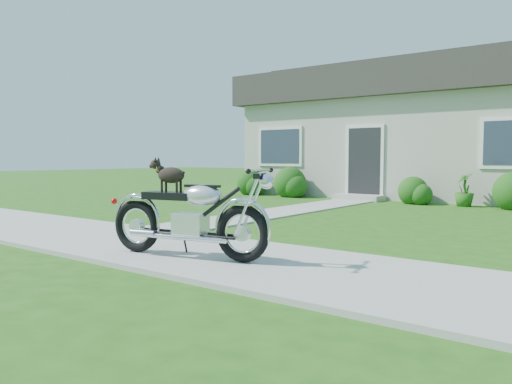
# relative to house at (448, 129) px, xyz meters

# --- Properties ---
(ground) EXTENTS (80.00, 80.00, 0.00)m
(ground) POSITION_rel_house_xyz_m (0.00, -11.99, -2.16)
(ground) COLOR #235114
(ground) RESTS_ON ground
(sidewalk) EXTENTS (24.00, 2.20, 0.04)m
(sidewalk) POSITION_rel_house_xyz_m (0.00, -11.99, -2.14)
(sidewalk) COLOR #9E9B93
(sidewalk) RESTS_ON ground
(walkway) EXTENTS (1.20, 8.00, 0.03)m
(walkway) POSITION_rel_house_xyz_m (-1.50, -6.99, -2.14)
(walkway) COLOR #9E9B93
(walkway) RESTS_ON ground
(house) EXTENTS (12.60, 7.03, 4.50)m
(house) POSITION_rel_house_xyz_m (0.00, 0.00, 0.00)
(house) COLOR beige
(house) RESTS_ON ground
(shrub_row) EXTENTS (10.81, 1.02, 1.02)m
(shrub_row) POSITION_rel_house_xyz_m (-0.59, -3.49, -1.76)
(shrub_row) COLOR #1D4C14
(shrub_row) RESTS_ON ground
(potted_plant_left) EXTENTS (0.88, 0.82, 0.80)m
(potted_plant_left) POSITION_rel_house_xyz_m (-3.68, -3.44, -1.76)
(potted_plant_left) COLOR #1C5616
(potted_plant_left) RESTS_ON ground
(potted_plant_right) EXTENTS (0.65, 0.65, 0.85)m
(potted_plant_right) POSITION_rel_house_xyz_m (1.43, -3.44, -1.73)
(potted_plant_right) COLOR #28641B
(potted_plant_right) RESTS_ON ground
(motorcycle_with_dog) EXTENTS (2.20, 0.77, 1.18)m
(motorcycle_with_dog) POSITION_rel_house_xyz_m (0.56, -12.37, -1.60)
(motorcycle_with_dog) COLOR black
(motorcycle_with_dog) RESTS_ON sidewalk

